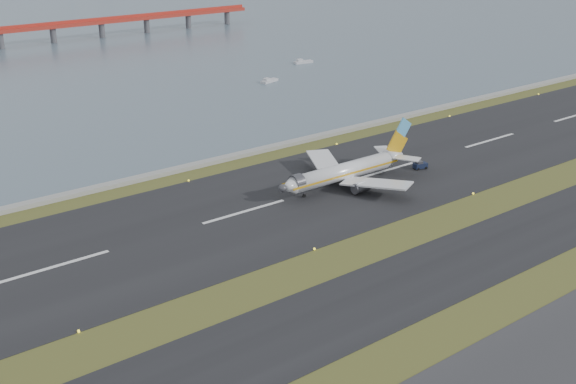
% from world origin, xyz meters
% --- Properties ---
extents(ground, '(1000.00, 1000.00, 0.00)m').
position_xyz_m(ground, '(0.00, 0.00, 0.00)').
color(ground, '#3A4619').
rests_on(ground, ground).
extents(taxiway_strip, '(1000.00, 18.00, 0.10)m').
position_xyz_m(taxiway_strip, '(0.00, -12.00, 0.05)').
color(taxiway_strip, black).
rests_on(taxiway_strip, ground).
extents(runway_strip, '(1000.00, 45.00, 0.10)m').
position_xyz_m(runway_strip, '(0.00, 30.00, 0.05)').
color(runway_strip, black).
rests_on(runway_strip, ground).
extents(seawall, '(1000.00, 2.50, 1.00)m').
position_xyz_m(seawall, '(0.00, 60.00, 0.50)').
color(seawall, '#979792').
rests_on(seawall, ground).
extents(airliner, '(38.52, 32.89, 12.80)m').
position_xyz_m(airliner, '(27.16, 28.65, 3.46)').
color(airliner, white).
rests_on(airliner, ground).
extents(pushback_tug, '(3.54, 2.53, 2.05)m').
position_xyz_m(pushback_tug, '(48.17, 25.99, 1.00)').
color(pushback_tug, '#121A33').
rests_on(pushback_tug, ground).
extents(workboat_near, '(7.89, 4.38, 1.83)m').
position_xyz_m(workboat_near, '(74.54, 122.82, 0.58)').
color(workboat_near, silver).
rests_on(workboat_near, ground).
extents(workboat_far, '(8.21, 3.52, 1.93)m').
position_xyz_m(workboat_far, '(105.63, 142.13, 0.61)').
color(workboat_far, silver).
rests_on(workboat_far, ground).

